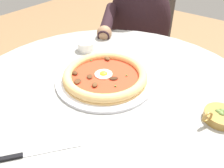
% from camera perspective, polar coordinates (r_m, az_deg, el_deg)
% --- Properties ---
extents(dining_table, '(1.01, 1.01, 0.73)m').
position_cam_1_polar(dining_table, '(0.86, -0.59, -10.62)').
color(dining_table, '#999993').
rests_on(dining_table, ground).
extents(pizza_on_plate, '(0.34, 0.34, 0.04)m').
position_cam_1_polar(pizza_on_plate, '(0.79, -1.71, 1.94)').
color(pizza_on_plate, white).
rests_on(pizza_on_plate, dining_table).
extents(steak_knife, '(0.15, 0.19, 0.01)m').
position_cam_1_polar(steak_knife, '(0.61, -22.26, -16.24)').
color(steak_knife, silver).
rests_on(steak_knife, dining_table).
extents(ramekin_capers, '(0.07, 0.07, 0.04)m').
position_cam_1_polar(ramekin_capers, '(0.99, -6.39, 9.46)').
color(ramekin_capers, white).
rests_on(ramekin_capers, dining_table).
extents(olive_pan, '(0.09, 0.11, 0.05)m').
position_cam_1_polar(olive_pan, '(0.71, 25.28, -7.17)').
color(olive_pan, olive).
rests_on(olive_pan, dining_table).
extents(diner_person, '(0.42, 0.57, 1.12)m').
position_cam_1_polar(diner_person, '(1.46, 6.11, 7.27)').
color(diner_person, '#282833').
rests_on(diner_person, ground).
extents(cafe_chair_diner, '(0.56, 0.56, 0.83)m').
position_cam_1_polar(cafe_chair_diner, '(1.58, 7.00, 10.36)').
color(cafe_chair_diner, '#504A45').
rests_on(cafe_chair_diner, ground).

